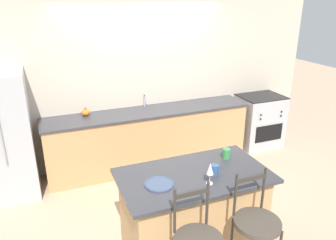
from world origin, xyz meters
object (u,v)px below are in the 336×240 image
wine_glass (210,169)px  bar_stool_far (255,233)px  refrigerator (0,137)px  oven_range (259,121)px  tumbler_cup (226,154)px  dinner_plate (159,184)px  pumpkin_decoration (86,113)px  coffee_mug (215,170)px

wine_glass → bar_stool_far: bearing=-62.4°
refrigerator → oven_range: refrigerator is taller
refrigerator → wine_glass: refrigerator is taller
oven_range → tumbler_cup: 2.62m
dinner_plate → wine_glass: wine_glass is taller
refrigerator → pumpkin_decoration: refrigerator is taller
refrigerator → tumbler_cup: bearing=-36.8°
oven_range → wine_glass: (-2.22, -2.19, 0.63)m
oven_range → pumpkin_decoration: 3.07m
dinner_plate → pumpkin_decoration: pumpkin_decoration is taller
dinner_plate → coffee_mug: size_ratio=2.49×
dinner_plate → refrigerator: bearing=127.0°
refrigerator → tumbler_cup: size_ratio=15.34×
bar_stool_far → coffee_mug: 0.68m
tumbler_cup → refrigerator: bearing=143.2°
tumbler_cup → oven_range: bearing=44.9°
bar_stool_far → dinner_plate: size_ratio=4.27×
dinner_plate → pumpkin_decoration: bearing=99.2°
wine_glass → refrigerator: bearing=132.2°
wine_glass → coffee_mug: bearing=44.6°
wine_glass → oven_range: bearing=44.6°
wine_glass → tumbler_cup: wine_glass is taller
tumbler_cup → pumpkin_decoration: pumpkin_decoration is taller
coffee_mug → bar_stool_far: bearing=-79.7°
wine_glass → tumbler_cup: size_ratio=1.94×
coffee_mug → pumpkin_decoration: 2.39m
oven_range → bar_stool_far: 3.31m
pumpkin_decoration → wine_glass: bearing=-71.1°
dinner_plate → pumpkin_decoration: 2.20m
bar_stool_far → dinner_plate: 0.96m
dinner_plate → coffee_mug: bearing=-3.1°
dinner_plate → tumbler_cup: bearing=14.8°
oven_range → dinner_plate: bearing=-142.7°
coffee_mug → wine_glass: bearing=-135.4°
dinner_plate → pumpkin_decoration: (-0.35, 2.17, 0.03)m
wine_glass → tumbler_cup: 0.57m
refrigerator → pumpkin_decoration: size_ratio=13.58×
wine_glass → pumpkin_decoration: size_ratio=1.72×
refrigerator → wine_glass: size_ratio=7.89×
refrigerator → tumbler_cup: (2.35, -1.76, 0.14)m
wine_glass → pumpkin_decoration: (-0.80, 2.33, -0.11)m
bar_stool_far → wine_glass: 0.68m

